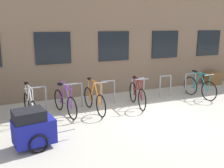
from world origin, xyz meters
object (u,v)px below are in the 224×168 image
(bicycle_teal, at_px, (199,87))
(bicycle_purple, at_px, (65,102))
(bike_trailer, at_px, (33,128))
(bicycle_orange, at_px, (94,100))
(bicycle_maroon, at_px, (137,95))
(bicycle_white, at_px, (30,106))
(planter_box, at_px, (213,78))

(bicycle_teal, height_order, bicycle_purple, bicycle_purple)
(bike_trailer, bearing_deg, bicycle_purple, 59.43)
(bicycle_orange, bearing_deg, bicycle_maroon, 0.17)
(bicycle_white, bearing_deg, bike_trailer, -93.41)
(bicycle_maroon, xyz_separation_m, planter_box, (4.86, 1.55, -0.10))
(bicycle_white, xyz_separation_m, planter_box, (8.41, 1.40, -0.09))
(bicycle_teal, relative_size, bike_trailer, 1.16)
(bicycle_purple, bearing_deg, bicycle_maroon, -2.53)
(bike_trailer, bearing_deg, planter_box, 21.82)
(bicycle_teal, height_order, bike_trailer, bicycle_teal)
(bicycle_white, height_order, planter_box, bicycle_white)
(bike_trailer, distance_m, planter_box, 9.19)
(bicycle_maroon, height_order, bike_trailer, bicycle_maroon)
(bike_trailer, xyz_separation_m, planter_box, (8.53, 3.41, -0.17))
(bicycle_white, xyz_separation_m, bicycle_purple, (1.05, -0.03, -0.00))
(bicycle_purple, height_order, bike_trailer, bicycle_purple)
(planter_box, bearing_deg, bicycle_teal, -144.50)
(bike_trailer, bearing_deg, bicycle_maroon, 26.97)
(bicycle_orange, xyz_separation_m, bicycle_purple, (-0.93, 0.11, -0.01))
(bicycle_purple, bearing_deg, bicycle_teal, -0.89)
(bicycle_teal, height_order, planter_box, bicycle_teal)
(bicycle_white, bearing_deg, bicycle_orange, -4.24)
(bicycle_teal, distance_m, planter_box, 2.61)
(bicycle_orange, distance_m, bicycle_purple, 0.94)
(bicycle_white, relative_size, bicycle_purple, 0.95)
(bicycle_maroon, relative_size, bicycle_white, 1.03)
(bicycle_white, bearing_deg, bicycle_teal, -1.03)
(bicycle_white, relative_size, bike_trailer, 1.12)
(bicycle_orange, xyz_separation_m, bicycle_teal, (4.30, 0.03, 0.00))
(bicycle_maroon, xyz_separation_m, bicycle_purple, (-2.50, 0.11, -0.01))
(bicycle_teal, relative_size, planter_box, 2.45)
(bicycle_maroon, distance_m, bicycle_purple, 2.50)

